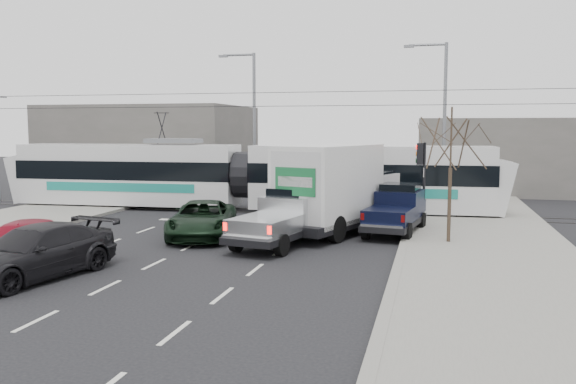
% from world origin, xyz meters
% --- Properties ---
extents(ground, '(120.00, 120.00, 0.00)m').
position_xyz_m(ground, '(0.00, 0.00, 0.00)').
color(ground, black).
rests_on(ground, ground).
extents(sidewalk_right, '(6.00, 60.00, 0.15)m').
position_xyz_m(sidewalk_right, '(9.00, 0.00, 0.07)').
color(sidewalk_right, gray).
rests_on(sidewalk_right, ground).
extents(rails, '(60.00, 1.60, 0.03)m').
position_xyz_m(rails, '(0.00, 10.00, 0.01)').
color(rails, '#33302D').
rests_on(rails, ground).
extents(building_left, '(14.00, 10.00, 6.00)m').
position_xyz_m(building_left, '(-14.00, 22.00, 3.00)').
color(building_left, slate).
rests_on(building_left, ground).
extents(building_right, '(12.00, 10.00, 5.00)m').
position_xyz_m(building_right, '(12.00, 24.00, 2.50)').
color(building_right, slate).
rests_on(building_right, ground).
extents(bare_tree, '(2.40, 2.40, 5.00)m').
position_xyz_m(bare_tree, '(7.60, 2.50, 3.79)').
color(bare_tree, '#47382B').
rests_on(bare_tree, ground).
extents(traffic_signal, '(0.44, 0.44, 3.60)m').
position_xyz_m(traffic_signal, '(6.47, 6.50, 2.74)').
color(traffic_signal, black).
rests_on(traffic_signal, ground).
extents(street_lamp_near, '(2.38, 0.25, 9.00)m').
position_xyz_m(street_lamp_near, '(7.31, 14.00, 5.11)').
color(street_lamp_near, slate).
rests_on(street_lamp_near, ground).
extents(street_lamp_far, '(2.38, 0.25, 9.00)m').
position_xyz_m(street_lamp_far, '(-4.19, 16.00, 5.11)').
color(street_lamp_far, slate).
rests_on(street_lamp_far, ground).
extents(catenary, '(60.00, 0.20, 7.00)m').
position_xyz_m(catenary, '(0.00, 10.00, 3.88)').
color(catenary, black).
rests_on(catenary, ground).
extents(tram, '(25.47, 3.40, 5.18)m').
position_xyz_m(tram, '(-2.79, 9.95, 1.84)').
color(tram, silver).
rests_on(tram, ground).
extents(silver_pickup, '(3.14, 5.99, 2.07)m').
position_xyz_m(silver_pickup, '(1.61, 1.47, 1.03)').
color(silver_pickup, black).
rests_on(silver_pickup, ground).
extents(box_truck, '(4.90, 7.79, 3.69)m').
position_xyz_m(box_truck, '(3.07, 4.25, 1.82)').
color(box_truck, black).
rests_on(box_truck, ground).
extents(navy_pickup, '(2.48, 5.04, 2.03)m').
position_xyz_m(navy_pickup, '(5.55, 4.72, 1.00)').
color(navy_pickup, black).
rests_on(navy_pickup, ground).
extents(green_car, '(3.62, 5.65, 1.45)m').
position_xyz_m(green_car, '(-1.98, 1.95, 0.73)').
color(green_car, black).
rests_on(green_car, ground).
extents(red_car, '(2.78, 4.78, 1.53)m').
position_xyz_m(red_car, '(-5.55, -4.32, 0.76)').
color(red_car, maroon).
rests_on(red_car, ground).
extents(dark_car, '(3.27, 5.63, 1.53)m').
position_xyz_m(dark_car, '(-4.24, -5.51, 0.77)').
color(dark_car, black).
rests_on(dark_car, ground).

